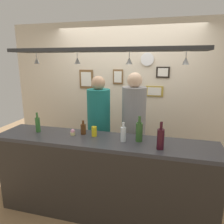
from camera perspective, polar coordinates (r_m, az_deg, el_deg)
The scene contains 22 objects.
ground_plane at distance 3.32m, azimuth -0.48°, elevation -21.79°, with size 8.00×8.00×0.00m, color olive.
back_wall at distance 3.82m, azimuth 3.88°, elevation 4.25°, with size 4.40×0.06×2.60m, color beige.
bar_counter at distance 2.55m, azimuth -3.65°, elevation -15.57°, with size 2.70×0.55×1.02m.
overhead_glass_rack at distance 2.41m, azimuth -2.56°, elevation 16.53°, with size 2.20×0.36×0.04m, color black.
hanging_wineglass_far_left at distance 2.84m, azimuth -19.80°, elevation 13.10°, with size 0.07×0.07×0.13m.
hanging_wineglass_left at distance 2.51m, azimuth -9.40°, elevation 13.71°, with size 0.07×0.07×0.13m.
hanging_wineglass_center_left at distance 2.29m, azimuth 4.71°, elevation 13.84°, with size 0.07×0.07×0.13m.
hanging_wineglass_center at distance 2.25m, azimuth 19.42°, elevation 13.12°, with size 0.07×0.07×0.13m.
person_left_teal_shirt at distance 3.16m, azimuth -3.58°, elevation -2.66°, with size 0.34×0.34×1.72m.
person_middle_grey_shirt at distance 3.03m, azimuth 5.91°, elevation -2.72°, with size 0.34×0.34×1.78m.
bottle_beer_brown_stubby at distance 2.70m, azimuth -7.81°, elevation -4.53°, with size 0.07×0.07×0.18m.
bottle_wine_dark_red at distance 2.29m, azimuth 13.06°, elevation -7.01°, with size 0.08×0.08×0.30m.
bottle_champagne_green at distance 2.46m, azimuth 7.39°, elevation -5.27°, with size 0.08×0.08×0.30m.
bottle_soda_clear at distance 2.44m, azimuth 3.08°, elevation -5.94°, with size 0.06×0.06×0.23m.
bottle_beer_green_import at distance 2.92m, azimuth -19.53°, elevation -3.17°, with size 0.06×0.06×0.26m.
drink_can at distance 2.62m, azimuth -4.87°, elevation -5.27°, with size 0.07×0.07×0.12m, color yellow.
cupcake at distance 2.70m, azimuth -10.64°, elevation -5.47°, with size 0.06×0.06×0.08m.
picture_frame_lower_pair at distance 3.70m, azimuth 11.43°, elevation 5.56°, with size 0.30×0.02×0.18m.
picture_frame_caricature at distance 3.96m, azimuth -7.01°, elevation 8.86°, with size 0.26×0.02×0.34m.
picture_frame_crest at distance 3.77m, azimuth 1.63°, elevation 9.53°, with size 0.18×0.02×0.26m.
picture_frame_upper_small at distance 3.66m, azimuth 13.67°, elevation 10.46°, with size 0.22×0.02×0.18m.
wall_clock at distance 3.67m, azimuth 9.56°, elevation 13.96°, with size 0.22×0.22×0.03m, color white.
Camera 1 is at (0.72, -2.60, 1.94)m, focal length 33.64 mm.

